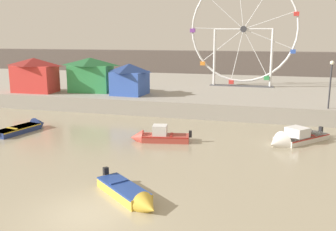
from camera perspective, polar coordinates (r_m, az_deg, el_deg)
ground_plane at (r=15.87m, az=-12.28°, el=-14.51°), size 240.00×240.00×0.00m
quay_promenade at (r=44.86m, az=6.78°, el=3.75°), size 110.00×25.87×1.39m
distant_town_skyline at (r=70.93m, az=10.26°, el=7.84°), size 140.00×3.00×4.40m
motorboat_white_red_stripe at (r=26.41m, az=18.34°, el=-3.42°), size 4.46×4.81×1.56m
motorboat_mustard_yellow at (r=16.71m, az=-5.75°, el=-11.89°), size 3.87×3.40×1.07m
motorboat_faded_red at (r=25.51m, az=-1.77°, el=-3.21°), size 4.25×1.89×1.47m
motorboat_navy_blue at (r=30.39m, az=-20.83°, el=-1.73°), size 2.01×4.71×1.17m
ferris_wheel_white_frame at (r=43.98m, az=11.43°, el=12.50°), size 12.10×1.20×12.42m
carnival_booth_green_kiosk at (r=39.51m, az=-11.68°, el=6.18°), size 4.81×3.07×3.53m
carnival_booth_red_striped at (r=40.85m, az=-19.65°, el=5.91°), size 4.76×2.75×3.51m
carnival_booth_blue_tent at (r=37.11m, az=-5.86°, el=5.63°), size 3.53×3.48×3.05m
promenade_lamp_near at (r=32.08m, az=23.56°, el=5.35°), size 0.32×0.32×3.79m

